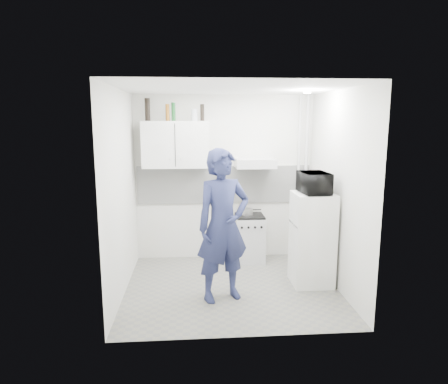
{
  "coord_description": "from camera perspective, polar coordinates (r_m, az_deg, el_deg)",
  "views": [
    {
      "loc": [
        -0.49,
        -5.02,
        2.22
      ],
      "look_at": [
        -0.08,
        0.3,
        1.25
      ],
      "focal_mm": 32.0,
      "sensor_mm": 36.0,
      "label": 1
    }
  ],
  "objects": [
    {
      "name": "wall_right",
      "position": [
        5.44,
        15.94,
        0.17
      ],
      "size": [
        0.0,
        2.6,
        2.6
      ],
      "primitive_type": "plane",
      "rotation": [
        1.57,
        0.0,
        -1.57
      ],
      "color": "silver",
      "rests_on": "floor"
    },
    {
      "name": "bottle_e",
      "position": [
        6.1,
        -3.13,
        11.27
      ],
      "size": [
        0.06,
        0.06,
        0.25
      ],
      "primitive_type": "cylinder",
      "color": "black",
      "rests_on": "upper_cabinet"
    },
    {
      "name": "bottle_d",
      "position": [
        6.1,
        -7.23,
        11.3
      ],
      "size": [
        0.06,
        0.06,
        0.27
      ],
      "primitive_type": "cylinder",
      "color": "#144C1E",
      "rests_on": "upper_cabinet"
    },
    {
      "name": "person",
      "position": [
        4.89,
        -0.14,
        -4.83
      ],
      "size": [
        0.8,
        0.67,
        1.89
      ],
      "primitive_type": "imported",
      "rotation": [
        0.0,
        0.0,
        0.36
      ],
      "color": "#22284F",
      "rests_on": "floor"
    },
    {
      "name": "wall_back",
      "position": [
        6.36,
        0.02,
        1.98
      ],
      "size": [
        2.8,
        0.0,
        2.8
      ],
      "primitive_type": "plane",
      "rotation": [
        1.57,
        0.0,
        0.0
      ],
      "color": "silver",
      "rests_on": "floor"
    },
    {
      "name": "ceiling_spot_fixture",
      "position": [
        5.44,
        11.8,
        13.78
      ],
      "size": [
        0.1,
        0.1,
        0.02
      ],
      "primitive_type": "cylinder",
      "color": "white",
      "rests_on": "ceiling"
    },
    {
      "name": "ceiling",
      "position": [
        5.06,
        1.16,
        14.61
      ],
      "size": [
        2.8,
        2.8,
        0.0
      ],
      "primitive_type": "plane",
      "color": "white",
      "rests_on": "wall_back"
    },
    {
      "name": "microwave",
      "position": [
        5.38,
        12.79,
        1.28
      ],
      "size": [
        0.53,
        0.37,
        0.28
      ],
      "primitive_type": "imported",
      "rotation": [
        0.0,
        0.0,
        1.64
      ],
      "color": "black",
      "rests_on": "fridge"
    },
    {
      "name": "canister_b",
      "position": [
        6.1,
        -4.25,
        10.93
      ],
      "size": [
        0.09,
        0.09,
        0.18
      ],
      "primitive_type": "cylinder",
      "color": "#B2B7BC",
      "rests_on": "upper_cabinet"
    },
    {
      "name": "fridge",
      "position": [
        5.55,
        12.47,
        -6.59
      ],
      "size": [
        0.52,
        0.52,
        1.26
      ],
      "primitive_type": "cube",
      "rotation": [
        0.0,
        0.0,
        0.0
      ],
      "color": "white",
      "rests_on": "floor"
    },
    {
      "name": "saucepan",
      "position": [
        6.26,
        3.33,
        -2.83
      ],
      "size": [
        0.18,
        0.18,
        0.1
      ],
      "primitive_type": "cylinder",
      "color": "silver",
      "rests_on": "stove_top"
    },
    {
      "name": "pipe_a",
      "position": [
        6.51,
        11.57,
        1.97
      ],
      "size": [
        0.05,
        0.05,
        2.6
      ],
      "primitive_type": "cylinder",
      "color": "silver",
      "rests_on": "floor"
    },
    {
      "name": "range_hood",
      "position": [
        6.13,
        4.41,
        4.19
      ],
      "size": [
        0.6,
        0.5,
        0.14
      ],
      "primitive_type": "cube",
      "color": "silver",
      "rests_on": "wall_back"
    },
    {
      "name": "wall_left",
      "position": [
        5.19,
        -14.49,
        -0.25
      ],
      "size": [
        0.0,
        2.6,
        2.6
      ],
      "primitive_type": "plane",
      "rotation": [
        1.57,
        0.0,
        1.57
      ],
      "color": "silver",
      "rests_on": "floor"
    },
    {
      "name": "bottle_a",
      "position": [
        6.13,
        -10.88,
        11.49
      ],
      "size": [
        0.08,
        0.08,
        0.33
      ],
      "primitive_type": "cylinder",
      "color": "black",
      "rests_on": "upper_cabinet"
    },
    {
      "name": "floor",
      "position": [
        5.51,
        1.06,
        -13.45
      ],
      "size": [
        2.8,
        2.8,
        0.0
      ],
      "primitive_type": "plane",
      "color": "slate",
      "rests_on": "ground"
    },
    {
      "name": "upper_cabinet",
      "position": [
        6.11,
        -6.92,
        6.76
      ],
      "size": [
        1.0,
        0.35,
        0.7
      ],
      "primitive_type": "cube",
      "color": "white",
      "rests_on": "wall_back"
    },
    {
      "name": "stove",
      "position": [
        6.36,
        3.65,
        -6.71
      ],
      "size": [
        0.45,
        0.45,
        0.72
      ],
      "primitive_type": "cube",
      "color": "silver",
      "rests_on": "floor"
    },
    {
      "name": "bottle_c",
      "position": [
        6.11,
        -8.07,
        11.18
      ],
      "size": [
        0.06,
        0.06,
        0.25
      ],
      "primitive_type": "cylinder",
      "color": "brown",
      "rests_on": "upper_cabinet"
    },
    {
      "name": "pipe_b",
      "position": [
        6.48,
        10.55,
        1.96
      ],
      "size": [
        0.04,
        0.04,
        2.6
      ],
      "primitive_type": "cylinder",
      "color": "silver",
      "rests_on": "floor"
    },
    {
      "name": "backsplash",
      "position": [
        6.36,
        0.03,
        1.07
      ],
      "size": [
        2.74,
        0.03,
        0.6
      ],
      "primitive_type": "cube",
      "color": "white",
      "rests_on": "wall_back"
    },
    {
      "name": "stove_top",
      "position": [
        6.26,
        3.68,
        -3.43
      ],
      "size": [
        0.43,
        0.43,
        0.03
      ],
      "primitive_type": "cube",
      "color": "black",
      "rests_on": "stove"
    }
  ]
}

